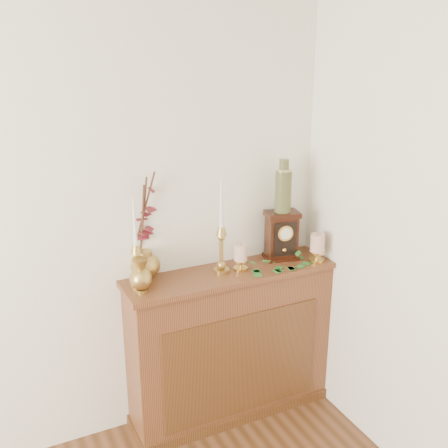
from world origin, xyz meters
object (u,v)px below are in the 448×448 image
candlestick_left (137,260)px  ceramic_vase (283,189)px  ginger_jar (145,229)px  candlestick_center (221,243)px  mantel_clock (282,236)px  bud_vase (141,276)px

candlestick_left → ceramic_vase: bearing=2.2°
ginger_jar → candlestick_center: bearing=-21.0°
mantel_clock → candlestick_left: bearing=-165.9°
candlestick_left → ceramic_vase: ceramic_vase is taller
bud_vase → candlestick_center: bearing=6.6°
candlestick_left → candlestick_center: bearing=-0.4°
candlestick_center → ginger_jar: size_ratio=0.91×
candlestick_center → bud_vase: bearing=-173.4°
candlestick_left → bud_vase: candlestick_left is taller
ginger_jar → candlestick_left: bearing=-123.5°
ginger_jar → ceramic_vase: size_ratio=1.94×
candlestick_left → candlestick_center: 0.48m
candlestick_left → mantel_clock: size_ratio=1.68×
ceramic_vase → ginger_jar: bearing=172.2°
candlestick_left → candlestick_center: candlestick_center is taller
candlestick_center → ginger_jar: (-0.38, 0.15, 0.09)m
candlestick_center → mantel_clock: size_ratio=1.87×
candlestick_left → ginger_jar: 0.20m
ceramic_vase → bud_vase: bearing=-174.0°
candlestick_left → bud_vase: bearing=-90.0°
ginger_jar → mantel_clock: ginger_jar is taller
candlestick_center → ceramic_vase: ceramic_vase is taller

